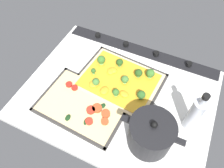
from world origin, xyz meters
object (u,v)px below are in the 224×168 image
(broccoli_pizza, at_px, (119,79))
(oil_bottle, at_px, (195,114))
(cooking_pot, at_px, (151,134))
(baking_tray_front, at_px, (119,81))
(baking_tray_back, at_px, (83,105))
(veggie_pizza_back, at_px, (84,104))

(broccoli_pizza, distance_m, oil_bottle, 0.36)
(oil_bottle, bearing_deg, cooking_pot, 47.28)
(baking_tray_front, bearing_deg, cooking_pot, 135.38)
(baking_tray_front, height_order, broccoli_pizza, broccoli_pizza)
(baking_tray_back, relative_size, veggie_pizza_back, 1.07)
(baking_tray_back, distance_m, veggie_pizza_back, 0.01)
(broccoli_pizza, relative_size, veggie_pizza_back, 1.05)
(broccoli_pizza, bearing_deg, baking_tray_front, 32.34)
(veggie_pizza_back, distance_m, oil_bottle, 0.45)
(veggie_pizza_back, relative_size, oil_bottle, 1.64)
(broccoli_pizza, relative_size, cooking_pot, 1.60)
(veggie_pizza_back, xyz_separation_m, cooking_pot, (-0.30, 0.03, 0.06))
(broccoli_pizza, bearing_deg, veggie_pizza_back, 64.50)
(baking_tray_back, bearing_deg, oil_bottle, -167.10)
(cooking_pot, xyz_separation_m, oil_bottle, (-0.12, -0.13, 0.02))
(cooking_pot, height_order, oil_bottle, oil_bottle)
(baking_tray_back, distance_m, cooking_pot, 0.32)
(oil_bottle, bearing_deg, baking_tray_front, -13.38)
(broccoli_pizza, height_order, veggie_pizza_back, broccoli_pizza)
(baking_tray_back, xyz_separation_m, cooking_pot, (-0.31, 0.03, 0.07))
(broccoli_pizza, distance_m, baking_tray_back, 0.20)
(baking_tray_back, height_order, oil_bottle, oil_bottle)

